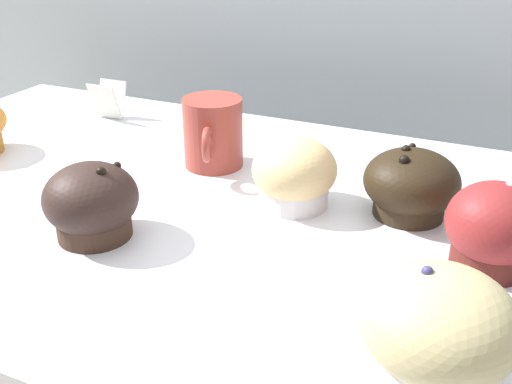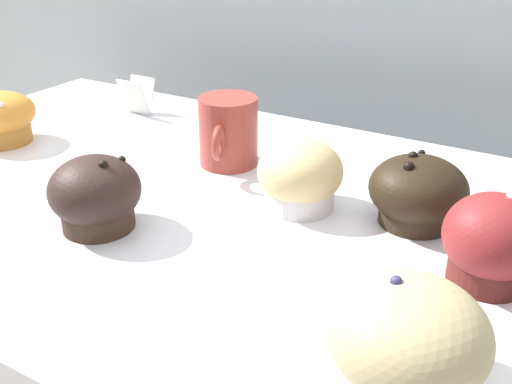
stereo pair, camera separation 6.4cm
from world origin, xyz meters
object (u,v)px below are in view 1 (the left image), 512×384
at_px(muffin_front_left, 411,185).
at_px(muffin_back_center, 438,329).
at_px(muffin_front_center, 493,229).
at_px(muffin_back_left, 92,203).
at_px(muffin_back_right, 294,174).
at_px(coffee_cup, 212,131).

distance_m(muffin_front_left, muffin_back_center, 0.26).
relative_size(muffin_front_center, muffin_back_center, 0.79).
xyz_separation_m(muffin_front_left, muffin_back_center, (0.07, -0.25, 0.00)).
relative_size(muffin_front_center, muffin_front_left, 0.86).
height_order(muffin_back_left, muffin_back_right, muffin_back_left).
distance_m(muffin_front_center, muffin_front_left, 0.12).
height_order(muffin_back_right, coffee_cup, coffee_cup).
xyz_separation_m(muffin_front_center, muffin_back_right, (-0.22, 0.05, -0.00)).
bearing_deg(muffin_back_center, muffin_back_left, 169.88).
height_order(muffin_back_left, muffin_back_center, muffin_back_center).
height_order(muffin_front_center, muffin_front_left, muffin_front_center).
distance_m(muffin_back_right, coffee_cup, 0.16).
relative_size(muffin_back_right, coffee_cup, 0.86).
distance_m(muffin_back_right, muffin_front_left, 0.13).
bearing_deg(muffin_front_left, muffin_back_center, -74.79).
distance_m(muffin_front_center, muffin_back_right, 0.23).
height_order(muffin_front_center, coffee_cup, same).
bearing_deg(muffin_front_center, muffin_front_left, 139.58).
height_order(muffin_front_center, muffin_back_center, muffin_front_center).
bearing_deg(coffee_cup, muffin_front_center, -17.46).
bearing_deg(muffin_back_right, muffin_back_left, -136.87).
distance_m(muffin_back_left, muffin_back_right, 0.23).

